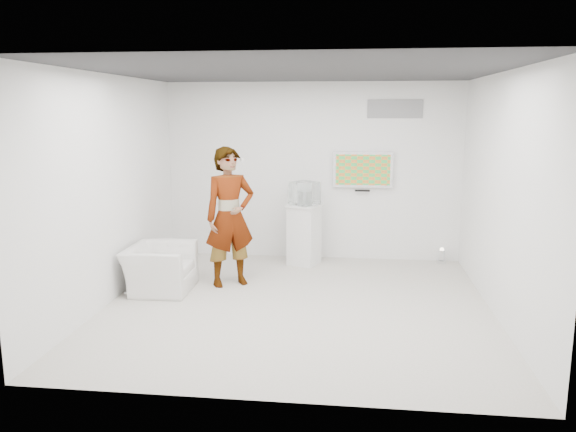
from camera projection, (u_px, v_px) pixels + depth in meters
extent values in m
cube|color=beige|center=(297.00, 305.00, 7.40)|extent=(5.00, 5.00, 0.01)
cube|color=#2F2F31|center=(298.00, 72.00, 6.84)|extent=(5.00, 5.00, 0.01)
cube|color=silver|center=(313.00, 172.00, 9.56)|extent=(5.00, 0.01, 3.00)
cube|color=silver|center=(268.00, 236.00, 4.68)|extent=(5.00, 0.01, 3.00)
cube|color=silver|center=(110.00, 190.00, 7.41)|extent=(0.01, 5.00, 3.00)
cube|color=silver|center=(502.00, 196.00, 6.83)|extent=(0.01, 5.00, 3.00)
cube|color=silver|center=(363.00, 170.00, 9.41)|extent=(1.00, 0.08, 0.60)
cube|color=gray|center=(395.00, 109.00, 9.20)|extent=(0.90, 0.02, 0.30)
imported|color=silver|center=(230.00, 217.00, 8.11)|extent=(0.88, 0.80, 2.03)
imported|color=silver|center=(160.00, 268.00, 7.97)|extent=(0.89, 1.01, 0.65)
cube|color=silver|center=(304.00, 234.00, 9.30)|extent=(0.63, 0.63, 1.01)
cylinder|color=white|center=(442.00, 256.00, 9.42)|extent=(0.20, 0.20, 0.25)
cube|color=silver|center=(304.00, 193.00, 9.17)|extent=(0.53, 0.53, 0.38)
cube|color=silver|center=(304.00, 198.00, 9.19)|extent=(0.13, 0.17, 0.22)
cube|color=silver|center=(242.00, 159.00, 8.20)|extent=(0.09, 0.14, 0.04)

